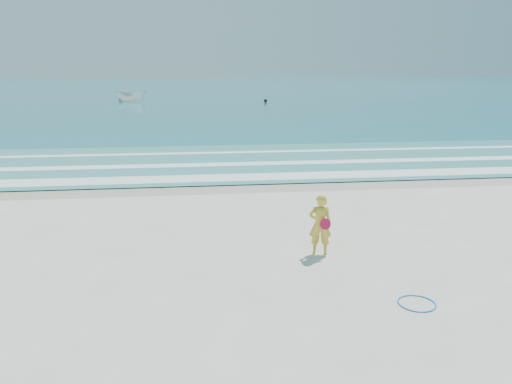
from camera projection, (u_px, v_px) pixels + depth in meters
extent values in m
plane|color=silver|center=(244.00, 284.00, 10.60)|extent=(400.00, 400.00, 0.00)
cube|color=#B2A893|center=(221.00, 186.00, 19.26)|extent=(400.00, 2.40, 0.00)
cube|color=#19727F|center=(198.00, 87.00, 111.66)|extent=(400.00, 190.00, 0.04)
cube|color=#59B7AD|center=(216.00, 161.00, 24.06)|extent=(400.00, 10.00, 0.01)
cube|color=white|center=(219.00, 178.00, 20.50)|extent=(400.00, 1.40, 0.01)
cube|color=white|center=(216.00, 164.00, 23.29)|extent=(400.00, 0.90, 0.01)
cube|color=white|center=(213.00, 153.00, 26.47)|extent=(400.00, 0.60, 0.01)
torus|color=#0C7AE9|center=(417.00, 303.00, 9.71)|extent=(0.84, 0.84, 0.03)
imported|color=silver|center=(131.00, 96.00, 64.86)|extent=(4.14, 2.32, 1.51)
sphere|color=black|center=(266.00, 101.00, 64.02)|extent=(0.44, 0.44, 0.44)
imported|color=gold|center=(320.00, 225.00, 12.13)|extent=(0.62, 0.47, 1.52)
cylinder|color=#CA1140|center=(325.00, 224.00, 11.95)|extent=(0.27, 0.08, 0.27)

